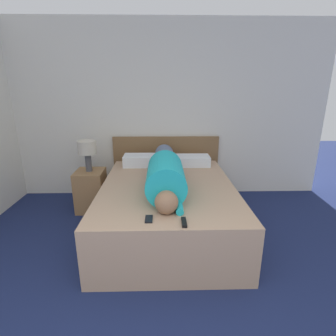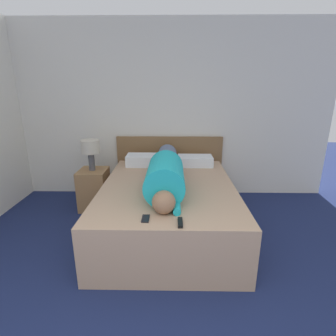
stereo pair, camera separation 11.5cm
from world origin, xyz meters
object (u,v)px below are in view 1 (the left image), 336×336
(bed, at_px, (168,207))
(person_lying, at_px, (165,172))
(nightstand, at_px, (91,190))
(pillow_second, at_px, (192,160))
(cell_phone, at_px, (149,219))
(tv_remote, at_px, (184,222))
(pillow_near_headboard, at_px, (142,160))
(table_lamp, at_px, (87,149))

(bed, xyz_separation_m, person_lying, (-0.03, -0.03, 0.46))
(nightstand, distance_m, pillow_second, 1.49)
(nightstand, distance_m, cell_phone, 1.69)
(tv_remote, bearing_deg, pillow_second, 81.27)
(cell_phone, bearing_deg, tv_remote, -14.10)
(person_lying, bearing_deg, pillow_second, 63.88)
(pillow_near_headboard, height_order, tv_remote, pillow_near_headboard)
(table_lamp, bearing_deg, nightstand, -90.00)
(nightstand, bearing_deg, pillow_near_headboard, 15.84)
(pillow_near_headboard, bearing_deg, tv_remote, -74.52)
(pillow_near_headboard, relative_size, tv_remote, 3.43)
(nightstand, bearing_deg, pillow_second, 7.96)
(bed, bearing_deg, tv_remote, -82.77)
(nightstand, xyz_separation_m, tv_remote, (1.17, -1.49, 0.31))
(pillow_second, distance_m, cell_phone, 1.71)
(pillow_second, xyz_separation_m, cell_phone, (-0.55, -1.61, -0.06))
(pillow_second, bearing_deg, pillow_near_headboard, 180.00)
(pillow_near_headboard, height_order, pillow_second, pillow_near_headboard)
(person_lying, relative_size, tv_remote, 11.88)
(bed, relative_size, tv_remote, 13.50)
(pillow_near_headboard, xyz_separation_m, cell_phone, (0.17, -1.61, -0.07))
(table_lamp, bearing_deg, pillow_second, 7.96)
(person_lying, bearing_deg, pillow_near_headboard, 111.68)
(table_lamp, height_order, tv_remote, table_lamp)
(table_lamp, distance_m, tv_remote, 1.91)
(bed, relative_size, cell_phone, 15.57)
(bed, xyz_separation_m, cell_phone, (-0.18, -0.83, 0.30))
(pillow_second, bearing_deg, nightstand, -172.04)
(table_lamp, bearing_deg, cell_phone, -58.13)
(nightstand, xyz_separation_m, person_lying, (1.03, -0.62, 0.47))
(bed, relative_size, pillow_second, 4.15)
(pillow_second, height_order, cell_phone, pillow_second)
(person_lying, bearing_deg, nightstand, 149.09)
(bed, xyz_separation_m, table_lamp, (-1.06, 0.58, 0.58))
(pillow_second, bearing_deg, cell_phone, -108.98)
(bed, distance_m, nightstand, 1.21)
(pillow_second, distance_m, tv_remote, 1.71)
(table_lamp, relative_size, pillow_second, 0.86)
(bed, xyz_separation_m, tv_remote, (0.11, -0.90, 0.30))
(nightstand, height_order, pillow_second, pillow_second)
(table_lamp, height_order, pillow_near_headboard, table_lamp)
(bed, height_order, pillow_near_headboard, pillow_near_headboard)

